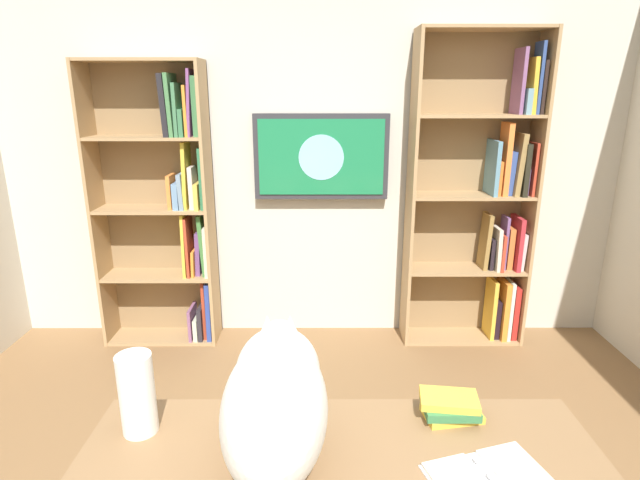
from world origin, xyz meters
TOP-DOWN VIEW (x-y plane):
  - wall_back at (0.00, -2.23)m, footprint 4.52×0.06m
  - bookshelf_left at (-1.22, -2.06)m, footprint 0.86×0.28m
  - bookshelf_right at (1.00, -2.06)m, footprint 0.81×0.28m
  - wall_mounted_tv at (-0.07, -2.15)m, footprint 0.94×0.07m
  - cat at (0.07, 0.13)m, footprint 0.31×0.70m
  - open_binder at (-0.53, 0.25)m, footprint 0.38×0.31m
  - paper_towel_roll at (0.52, 0.03)m, footprint 0.11×0.11m
  - desk_book_stack at (-0.49, -0.04)m, footprint 0.21×0.14m

SIDE VIEW (x-z plane):
  - open_binder at x=-0.53m, z-range 0.74..0.76m
  - desk_book_stack at x=-0.49m, z-range 0.74..0.82m
  - paper_towel_roll at x=0.52m, z-range 0.74..1.01m
  - cat at x=0.07m, z-range 0.75..1.12m
  - bookshelf_right at x=1.00m, z-range 0.01..2.00m
  - bookshelf_left at x=-1.22m, z-range -0.06..2.12m
  - wall_mounted_tv at x=-0.07m, z-range 1.05..1.64m
  - wall_back at x=0.00m, z-range 0.00..2.70m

